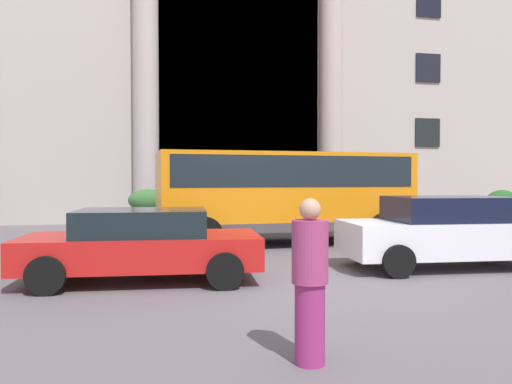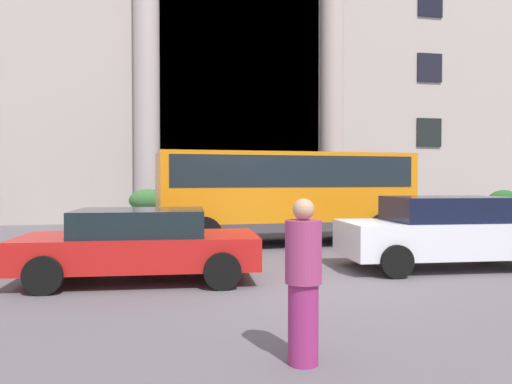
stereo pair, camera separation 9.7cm
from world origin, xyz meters
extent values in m
cube|color=#5C575E|center=(0.00, 0.00, -0.06)|extent=(80.00, 64.00, 0.12)
cube|color=#AFA49D|center=(0.00, 17.50, 9.00)|extent=(39.83, 9.00, 17.99)
cube|color=black|center=(0.79, 13.06, 5.93)|extent=(6.86, 0.12, 11.87)
cylinder|color=#B0A3A2|center=(-3.16, 12.75, 5.93)|extent=(1.03, 1.03, 11.87)
cylinder|color=#B2A19A|center=(4.74, 12.75, 5.93)|extent=(1.03, 1.03, 11.87)
cube|color=black|center=(9.56, 12.96, 3.96)|extent=(1.22, 0.08, 1.30)
cube|color=black|center=(9.56, 12.96, 6.93)|extent=(1.22, 0.08, 1.30)
cube|color=black|center=(9.56, 12.96, 9.90)|extent=(1.22, 0.08, 1.30)
cube|color=orange|center=(0.65, 5.50, 1.49)|extent=(7.02, 2.75, 2.08)
cube|color=black|center=(0.65, 5.50, 2.02)|extent=(6.60, 2.76, 0.81)
cube|color=black|center=(4.04, 5.64, 1.84)|extent=(0.15, 2.07, 1.01)
cube|color=#454046|center=(0.65, 5.50, 0.57)|extent=(7.02, 2.79, 0.24)
cylinder|color=black|center=(3.02, 6.83, 0.45)|extent=(0.91, 0.32, 0.90)
cylinder|color=black|center=(3.12, 4.37, 0.45)|extent=(0.91, 0.32, 0.90)
cylinder|color=black|center=(-1.82, 6.63, 0.45)|extent=(0.91, 0.32, 0.90)
cylinder|color=black|center=(-1.72, 4.17, 0.45)|extent=(0.91, 0.32, 0.90)
cylinder|color=#9B9916|center=(5.56, 7.68, 1.27)|extent=(0.08, 0.08, 2.54)
cube|color=yellow|center=(5.56, 7.65, 2.29)|extent=(0.44, 0.03, 0.60)
cube|color=gray|center=(3.58, 10.57, 0.31)|extent=(2.17, 0.72, 0.61)
ellipsoid|color=#18531F|center=(3.58, 10.57, 1.08)|extent=(2.09, 0.65, 0.94)
cube|color=gray|center=(11.40, 10.24, 0.25)|extent=(1.52, 0.73, 0.50)
ellipsoid|color=#225623|center=(11.40, 10.24, 0.92)|extent=(1.46, 0.66, 0.86)
cube|color=slate|center=(-3.10, 10.40, 0.32)|extent=(1.43, 0.93, 0.65)
ellipsoid|color=#356732|center=(-3.10, 10.40, 1.05)|extent=(1.38, 0.84, 0.80)
cube|color=red|center=(-3.16, 1.06, 0.55)|extent=(4.26, 2.13, 0.55)
cube|color=black|center=(-3.16, 1.06, 1.05)|extent=(2.34, 1.77, 0.45)
cylinder|color=black|center=(-1.69, 1.87, 0.31)|extent=(0.63, 0.25, 0.62)
cylinder|color=black|center=(-1.82, 0.04, 0.31)|extent=(0.63, 0.25, 0.62)
cylinder|color=black|center=(-4.49, 2.08, 0.31)|extent=(0.63, 0.25, 0.62)
cylinder|color=black|center=(-4.62, 0.25, 0.31)|extent=(0.63, 0.25, 0.62)
cube|color=silver|center=(2.92, 1.11, 0.62)|extent=(4.36, 2.00, 0.69)
cube|color=black|center=(2.92, 1.11, 1.21)|extent=(2.39, 1.67, 0.50)
cylinder|color=black|center=(4.42, 1.88, 0.31)|extent=(0.63, 0.24, 0.62)
cylinder|color=black|center=(1.54, 2.07, 0.31)|extent=(0.63, 0.24, 0.62)
cylinder|color=black|center=(1.43, 0.34, 0.31)|extent=(0.63, 0.24, 0.62)
cylinder|color=black|center=(-1.85, 3.26, 0.30)|extent=(0.60, 0.27, 0.60)
cylinder|color=black|center=(-3.25, 2.84, 0.30)|extent=(0.61, 0.29, 0.60)
cube|color=red|center=(-2.55, 3.05, 0.58)|extent=(0.97, 0.50, 0.32)
cube|color=black|center=(-2.72, 3.00, 0.76)|extent=(0.56, 0.34, 0.12)
cylinder|color=#A5A5A8|center=(-1.96, 3.23, 0.88)|extent=(0.19, 0.53, 0.03)
cylinder|color=#912868|center=(-1.49, -3.39, 0.40)|extent=(0.30, 0.30, 0.80)
cylinder|color=#9B3667|center=(-1.49, -3.39, 1.11)|extent=(0.36, 0.36, 0.62)
sphere|color=tan|center=(-1.49, -3.39, 1.53)|extent=(0.21, 0.21, 0.21)
camera|label=1|loc=(-3.03, -8.05, 1.82)|focal=35.14mm
camera|label=2|loc=(-2.93, -8.07, 1.82)|focal=35.14mm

